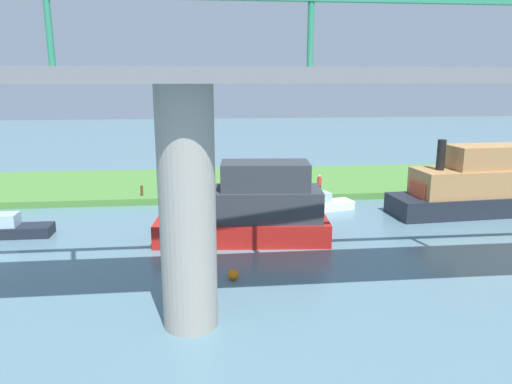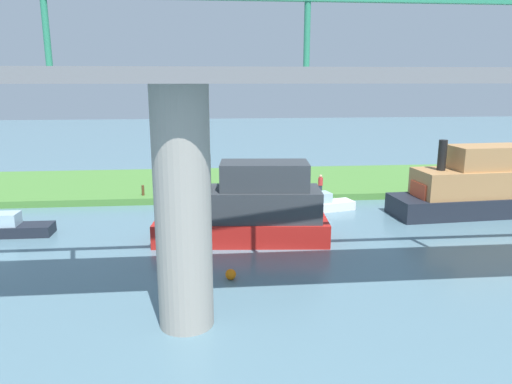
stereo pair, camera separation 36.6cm
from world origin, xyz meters
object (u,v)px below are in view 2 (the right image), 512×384
at_px(motorboat_white, 325,204).
at_px(houseboat_blue, 14,227).
at_px(person_on_bank, 320,183).
at_px(mooring_post, 143,190).
at_px(marker_buoy, 231,274).
at_px(bridge_pylon, 183,210).
at_px(skiff_small, 472,187).
at_px(riverboat_paddlewheel, 247,209).
at_px(pontoon_yellow, 257,208).

xyz_separation_m(motorboat_white, houseboat_blue, (19.61, 3.74, 0.03)).
relative_size(person_on_bank, mooring_post, 1.81).
relative_size(motorboat_white, marker_buoy, 8.31).
height_order(bridge_pylon, marker_buoy, bridge_pylon).
relative_size(person_on_bank, houseboat_blue, 0.34).
distance_m(bridge_pylon, skiff_small, 23.06).
relative_size(motorboat_white, houseboat_blue, 1.00).
bearing_deg(motorboat_white, person_on_bank, -97.54).
bearing_deg(riverboat_paddlewheel, pontoon_yellow, -101.74).
bearing_deg(motorboat_white, houseboat_blue, 10.79).
height_order(skiff_small, houseboat_blue, skiff_small).
bearing_deg(skiff_small, marker_buoy, 29.49).
xyz_separation_m(bridge_pylon, skiff_small, (-18.59, -13.42, -2.53)).
xyz_separation_m(pontoon_yellow, skiff_small, (-14.48, 1.17, 1.43)).
bearing_deg(houseboat_blue, skiff_small, -176.46).
xyz_separation_m(person_on_bank, marker_buoy, (7.58, 14.82, -0.95)).
bearing_deg(houseboat_blue, pontoon_yellow, -168.60).
xyz_separation_m(bridge_pylon, pontoon_yellow, (-4.11, -14.59, -3.96)).
xyz_separation_m(bridge_pylon, marker_buoy, (-1.83, -3.95, -4.19)).
distance_m(riverboat_paddlewheel, skiff_small, 16.06).
height_order(riverboat_paddlewheel, skiff_small, skiff_small).
bearing_deg(marker_buoy, pontoon_yellow, -102.07).
height_order(mooring_post, riverboat_paddlewheel, riverboat_paddlewheel).
bearing_deg(marker_buoy, person_on_bank, -117.09).
bearing_deg(houseboat_blue, marker_buoy, 148.46).
bearing_deg(person_on_bank, mooring_post, -1.12).
relative_size(skiff_small, houseboat_blue, 2.48).
height_order(bridge_pylon, mooring_post, bridge_pylon).
xyz_separation_m(pontoon_yellow, marker_buoy, (2.28, 10.64, -0.23)).
bearing_deg(skiff_small, bridge_pylon, 35.84).
relative_size(skiff_small, marker_buoy, 20.60).
distance_m(skiff_small, houseboat_blue, 29.33).
relative_size(motorboat_white, skiff_small, 0.40).
relative_size(bridge_pylon, pontoon_yellow, 2.12).
distance_m(person_on_bank, marker_buoy, 16.67).
relative_size(riverboat_paddlewheel, marker_buoy, 19.97).
bearing_deg(skiff_small, pontoon_yellow, -4.61).
height_order(skiff_small, marker_buoy, skiff_small).
bearing_deg(riverboat_paddlewheel, person_on_bank, -124.31).
height_order(mooring_post, skiff_small, skiff_small).
xyz_separation_m(mooring_post, riverboat_paddlewheel, (-7.13, 9.61, 0.96)).
distance_m(mooring_post, houseboat_blue, 9.91).
relative_size(riverboat_paddlewheel, houseboat_blue, 2.41).
xyz_separation_m(riverboat_paddlewheel, motorboat_white, (-5.92, -5.93, -1.38)).
distance_m(riverboat_paddlewheel, marker_buoy, 5.83).
bearing_deg(person_on_bank, marker_buoy, 62.91).
bearing_deg(bridge_pylon, riverboat_paddlewheel, -107.84).
xyz_separation_m(pontoon_yellow, houseboat_blue, (14.76, 2.98, 0.01)).
xyz_separation_m(person_on_bank, houseboat_blue, (20.07, 7.15, -0.71)).
relative_size(riverboat_paddlewheel, motorboat_white, 2.40).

